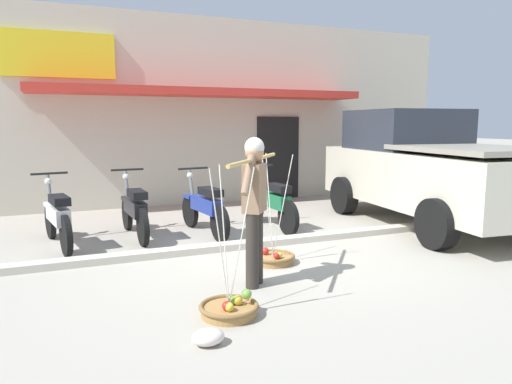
% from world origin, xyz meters
% --- Properties ---
extents(ground_plane, '(90.00, 90.00, 0.00)m').
position_xyz_m(ground_plane, '(0.00, 0.00, 0.00)').
color(ground_plane, '#9E998C').
extents(sidewalk_curb, '(20.00, 0.24, 0.10)m').
position_xyz_m(sidewalk_curb, '(0.00, 0.70, 0.05)').
color(sidewalk_curb, '#BAB4A5').
rests_on(sidewalk_curb, ground).
extents(fruit_vendor, '(1.16, 1.45, 1.70)m').
position_xyz_m(fruit_vendor, '(-0.46, -0.88, 0.98)').
color(fruit_vendor, '#2D2823').
rests_on(fruit_vendor, ground).
extents(fruit_basket_left_side, '(0.59, 0.59, 1.45)m').
position_xyz_m(fruit_basket_left_side, '(0.10, -0.17, 0.08)').
color(fruit_basket_left_side, '#9E7542').
rests_on(fruit_basket_left_side, ground).
extents(fruit_basket_right_side, '(0.59, 0.59, 1.45)m').
position_xyz_m(fruit_basket_right_side, '(-1.02, -1.59, 0.08)').
color(fruit_basket_right_side, '#9E7542').
rests_on(fruit_basket_right_side, ground).
extents(motorcycle_nearest_shop, '(0.55, 1.81, 1.09)m').
position_xyz_m(motorcycle_nearest_shop, '(-2.54, 1.83, 0.45)').
color(motorcycle_nearest_shop, black).
rests_on(motorcycle_nearest_shop, ground).
extents(motorcycle_second_in_row, '(0.54, 1.82, 1.09)m').
position_xyz_m(motorcycle_second_in_row, '(-1.39, 1.98, 0.45)').
color(motorcycle_second_in_row, black).
rests_on(motorcycle_second_in_row, ground).
extents(motorcycle_third_in_row, '(0.54, 1.82, 1.09)m').
position_xyz_m(motorcycle_third_in_row, '(-0.27, 1.78, 0.45)').
color(motorcycle_third_in_row, black).
rests_on(motorcycle_third_in_row, ground).
extents(motorcycle_end_of_row, '(0.54, 1.82, 1.09)m').
position_xyz_m(motorcycle_end_of_row, '(0.95, 1.77, 0.45)').
color(motorcycle_end_of_row, black).
rests_on(motorcycle_end_of_row, ground).
extents(parked_truck, '(2.50, 4.86, 2.10)m').
position_xyz_m(parked_truck, '(3.72, 1.06, 1.03)').
color(parked_truck, beige).
rests_on(parked_truck, ground).
extents(storefront_building, '(13.00, 6.00, 4.20)m').
position_xyz_m(storefront_building, '(0.54, 7.29, 2.10)').
color(storefront_building, beige).
rests_on(storefront_building, ground).
extents(plastic_litter_bag, '(0.28, 0.22, 0.14)m').
position_xyz_m(plastic_litter_bag, '(-1.39, -2.10, 0.07)').
color(plastic_litter_bag, silver).
rests_on(plastic_litter_bag, ground).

